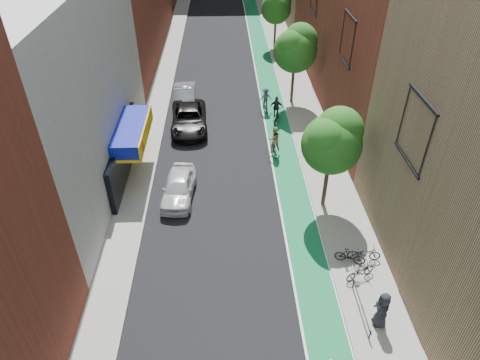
{
  "coord_description": "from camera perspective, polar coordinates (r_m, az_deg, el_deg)",
  "views": [
    {
      "loc": [
        -0.23,
        -9.77,
        16.76
      ],
      "look_at": [
        0.6,
        10.81,
        1.5
      ],
      "focal_mm": 32.0,
      "sensor_mm": 36.0,
      "label": 1
    }
  ],
  "objects": [
    {
      "name": "sidewalk_left",
      "position": [
        39.89,
        -10.62,
        11.17
      ],
      "size": [
        2.0,
        68.0,
        0.15
      ],
      "primitive_type": "cube",
      "color": "gray",
      "rests_on": "ground"
    },
    {
      "name": "cyclist_lane_far",
      "position": [
        36.17,
        3.41,
        10.56
      ],
      "size": [
        1.21,
        1.53,
        2.05
      ],
      "rotation": [
        0.0,
        0.0,
        3.36
      ],
      "color": "black",
      "rests_on": "ground"
    },
    {
      "name": "tree_mid",
      "position": [
        36.3,
        7.46,
        17.14
      ],
      "size": [
        3.55,
        3.53,
        6.74
      ],
      "color": "#332619",
      "rests_on": "ground"
    },
    {
      "name": "cyclist_lane_mid",
      "position": [
        34.6,
        4.86,
        8.93
      ],
      "size": [
        1.14,
        2.02,
        2.17
      ],
      "rotation": [
        0.0,
        0.0,
        2.88
      ],
      "color": "black",
      "rests_on": "ground"
    },
    {
      "name": "parked_car_black",
      "position": [
        33.82,
        -6.83,
        8.13
      ],
      "size": [
        3.06,
        6.05,
        1.64
      ],
      "primitive_type": "imported",
      "rotation": [
        0.0,
        0.0,
        0.06
      ],
      "color": "black",
      "rests_on": "ground"
    },
    {
      "name": "cyclist_lane_near",
      "position": [
        30.26,
        4.55,
        5.01
      ],
      "size": [
        1.01,
        1.56,
        2.2
      ],
      "rotation": [
        0.0,
        0.0,
        3.33
      ],
      "color": "black",
      "rests_on": "ground"
    },
    {
      "name": "parked_bike_mid",
      "position": [
        22.91,
        14.48,
        -9.78
      ],
      "size": [
        1.63,
        0.93,
        0.95
      ],
      "primitive_type": "imported",
      "rotation": [
        0.0,
        0.0,
        1.24
      ],
      "color": "black",
      "rests_on": "sidewalk_right"
    },
    {
      "name": "tree_near",
      "position": [
        23.93,
        12.28,
        5.24
      ],
      "size": [
        3.4,
        3.36,
        6.42
      ],
      "color": "#332619",
      "rests_on": "ground"
    },
    {
      "name": "parked_bike_far",
      "position": [
        23.27,
        16.22,
        -9.35
      ],
      "size": [
        1.75,
        0.75,
        0.9
      ],
      "primitive_type": "imported",
      "rotation": [
        0.0,
        0.0,
        1.48
      ],
      "color": "black",
      "rests_on": "sidewalk_right"
    },
    {
      "name": "bike_lane",
      "position": [
        39.73,
        4.09,
        11.49
      ],
      "size": [
        2.0,
        68.0,
        0.01
      ],
      "primitive_type": "cube",
      "color": "#136F46",
      "rests_on": "ground"
    },
    {
      "name": "parked_car_silver",
      "position": [
        37.26,
        -7.37,
        10.89
      ],
      "size": [
        1.92,
        5.03,
        1.64
      ],
      "primitive_type": "imported",
      "rotation": [
        0.0,
        0.0,
        0.04
      ],
      "color": "#95989D",
      "rests_on": "ground"
    },
    {
      "name": "parked_bike_near",
      "position": [
        22.36,
        15.73,
        -11.67
      ],
      "size": [
        1.73,
        1.17,
        0.86
      ],
      "primitive_type": "imported",
      "rotation": [
        0.0,
        0.0,
        1.97
      ],
      "color": "black",
      "rests_on": "sidewalk_right"
    },
    {
      "name": "sidewalk_right",
      "position": [
        40.04,
        7.73,
        11.57
      ],
      "size": [
        3.0,
        68.0,
        0.15
      ],
      "primitive_type": "cube",
      "color": "gray",
      "rests_on": "ground"
    },
    {
      "name": "pedestrian",
      "position": [
        20.45,
        18.42,
        -16.09
      ],
      "size": [
        0.66,
        0.97,
        1.92
      ],
      "primitive_type": "imported",
      "rotation": [
        0.0,
        0.0,
        -1.52
      ],
      "color": "black",
      "rests_on": "sidewalk_right"
    },
    {
      "name": "tree_far",
      "position": [
        49.69,
        4.9,
        22.12
      ],
      "size": [
        3.3,
        3.25,
        6.21
      ],
      "color": "#332619",
      "rests_on": "ground"
    },
    {
      "name": "building_left_white",
      "position": [
        28.23,
        -25.0,
        10.68
      ],
      "size": [
        8.0,
        20.0,
        12.0
      ],
      "primitive_type": "cube",
      "color": "silver",
      "rests_on": "ground"
    },
    {
      "name": "parked_car_white",
      "position": [
        26.56,
        -8.17,
        -0.92
      ],
      "size": [
        2.16,
        4.64,
        1.54
      ],
      "primitive_type": "imported",
      "rotation": [
        0.0,
        0.0,
        -0.08
      ],
      "color": "silver",
      "rests_on": "ground"
    }
  ]
}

